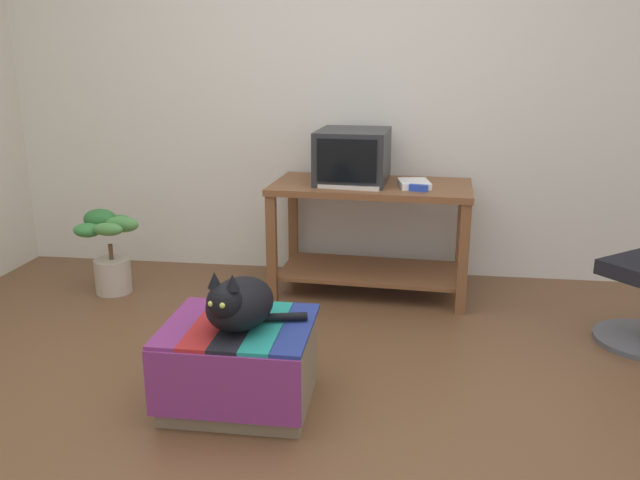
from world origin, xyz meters
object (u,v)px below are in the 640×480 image
keyboard (349,185)px  cat (238,303)px  desk (371,219)px  potted_plant (109,250)px  stapler (419,188)px  tv_monitor (353,157)px  book (414,184)px  ottoman_with_blanket (240,363)px

keyboard → cat: keyboard is taller
desk → potted_plant: desk is taller
cat → stapler: 1.56m
potted_plant → stapler: 2.00m
potted_plant → tv_monitor: bearing=11.5°
desk → potted_plant: 1.69m
tv_monitor → cat: (-0.33, -1.60, -0.38)m
desk → potted_plant: bearing=-167.7°
tv_monitor → book: tv_monitor is taller
keyboard → book: bearing=18.8°
keyboard → cat: bearing=-94.9°
keyboard → ottoman_with_blanket: size_ratio=0.63×
potted_plant → ottoman_with_blanket: bearing=-46.3°
tv_monitor → stapler: bearing=-27.8°
stapler → desk: bearing=70.3°
desk → book: size_ratio=5.30×
ottoman_with_blanket → desk: bearing=72.3°
ottoman_with_blanket → stapler: 1.60m
tv_monitor → keyboard: size_ratio=1.36×
desk → ottoman_with_blanket: 1.60m
desk → tv_monitor: 0.41m
keyboard → book: (0.40, 0.07, 0.01)m
book → desk: bearing=157.9°
keyboard → book: 0.40m
keyboard → ottoman_with_blanket: (-0.34, -1.36, -0.54)m
potted_plant → stapler: (1.95, 0.06, 0.45)m
keyboard → stapler: 0.42m
desk → stapler: bearing=-30.9°
book → stapler: 0.14m
ottoman_with_blanket → stapler: stapler is taller
ottoman_with_blanket → cat: (0.02, -0.05, 0.30)m
potted_plant → stapler: bearing=1.8°
desk → cat: size_ratio=2.90×
tv_monitor → stapler: (0.41, -0.25, -0.14)m
keyboard → potted_plant: bearing=-167.3°
keyboard → cat: (-0.33, -1.40, -0.23)m
keyboard → potted_plant: size_ratio=0.73×
tv_monitor → ottoman_with_blanket: tv_monitor is taller
keyboard → stapler: size_ratio=3.64×
book → ottoman_with_blanket: 1.70m
tv_monitor → stapler: 0.50m
ottoman_with_blanket → potted_plant: (-1.18, 1.24, 0.10)m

